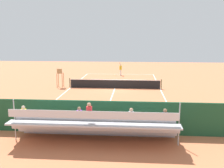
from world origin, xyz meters
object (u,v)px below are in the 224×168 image
at_px(bleacher_stand, 95,125).
at_px(equipment_bag, 121,127).
at_px(umpire_chair, 60,76).
at_px(tennis_racket, 115,75).
at_px(tennis_player, 121,69).
at_px(tennis_ball_near, 133,79).
at_px(tennis_net, 115,84).
at_px(courtside_bench, 146,121).

bearing_deg(bleacher_stand, equipment_bag, -124.44).
bearing_deg(umpire_chair, tennis_racket, -118.74).
distance_m(equipment_bag, tennis_player, 23.10).
bearing_deg(tennis_player, tennis_ball_near, 122.84).
relative_size(tennis_net, tennis_player, 5.35).
bearing_deg(umpire_chair, courtside_bench, 124.45).
height_order(equipment_bag, tennis_ball_near, equipment_bag).
height_order(tennis_net, equipment_bag, tennis_net).
xyz_separation_m(tennis_net, tennis_player, (-0.15, -9.66, 0.51)).
height_order(umpire_chair, tennis_player, umpire_chair).
relative_size(bleacher_stand, courtside_bench, 5.03).
relative_size(umpire_chair, courtside_bench, 1.19).
xyz_separation_m(tennis_net, umpire_chair, (6.20, 0.01, 0.81)).
bearing_deg(tennis_net, tennis_racket, -85.91).
bearing_deg(bleacher_stand, tennis_net, -90.04).
height_order(umpire_chair, tennis_racket, umpire_chair).
xyz_separation_m(umpire_chair, courtside_bench, (-9.10, 13.27, -0.76)).
xyz_separation_m(courtside_bench, tennis_racket, (3.61, -23.27, -0.54)).
distance_m(courtside_bench, equipment_bag, 1.62).
distance_m(bleacher_stand, tennis_player, 25.00).
xyz_separation_m(tennis_player, tennis_racket, (0.86, -0.34, -1.00)).
bearing_deg(tennis_racket, bleacher_stand, 91.59).
bearing_deg(umpire_chair, tennis_net, -179.94).
xyz_separation_m(tennis_net, tennis_racket, (0.71, -10.00, -0.49)).
bearing_deg(tennis_net, tennis_ball_near, -107.02).
distance_m(bleacher_stand, equipment_bag, 2.48).
bearing_deg(courtside_bench, tennis_ball_near, -87.58).
distance_m(umpire_chair, tennis_ball_near, 10.72).
relative_size(tennis_player, tennis_ball_near, 29.18).
bearing_deg(courtside_bench, equipment_bag, 4.66).
distance_m(tennis_net, bleacher_stand, 15.35).
xyz_separation_m(tennis_net, tennis_ball_near, (-2.05, -6.71, -0.47)).
distance_m(umpire_chair, courtside_bench, 16.10).
distance_m(courtside_bench, tennis_player, 23.10).
bearing_deg(tennis_ball_near, courtside_bench, 92.42).
xyz_separation_m(tennis_racket, tennis_ball_near, (-2.77, 3.29, 0.02)).
bearing_deg(courtside_bench, tennis_net, -77.68).
distance_m(tennis_net, umpire_chair, 6.25).
relative_size(bleacher_stand, tennis_racket, 15.67).
height_order(tennis_net, courtside_bench, tennis_net).
bearing_deg(bleacher_stand, tennis_racket, -88.41).
distance_m(tennis_net, equipment_bag, 13.47).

